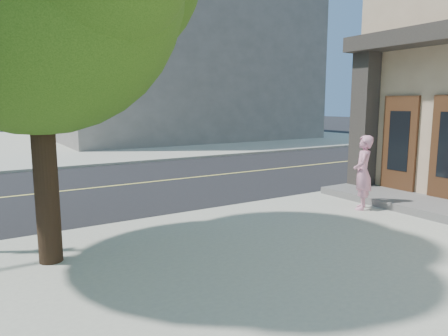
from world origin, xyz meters
TOP-DOWN VIEW (x-y plane):
  - sidewalk_ne at (13.50, 21.50)m, footprint 29.00×25.00m
  - filler_ne at (14.00, 22.00)m, footprint 18.00×16.00m
  - man_on_phone at (7.95, -1.97)m, footprint 0.77×0.72m

SIDE VIEW (x-z plane):
  - sidewalk_ne at x=13.50m, z-range 0.00..0.12m
  - man_on_phone at x=7.95m, z-range 0.12..1.88m
  - filler_ne at x=14.00m, z-range 0.12..14.12m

